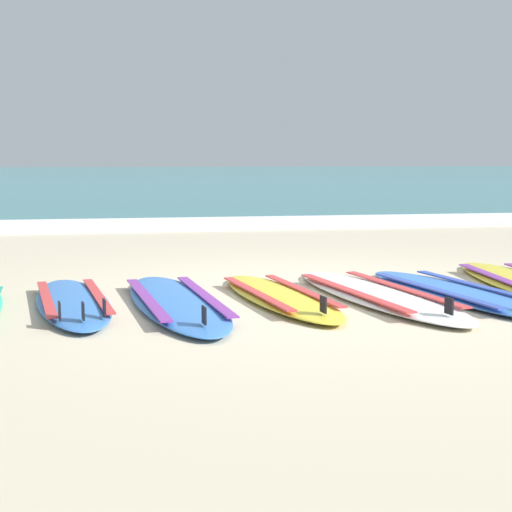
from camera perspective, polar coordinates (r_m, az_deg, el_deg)
ground_plane at (r=6.01m, az=4.62°, el=-2.91°), size 80.00×80.00×0.00m
sea at (r=40.90m, az=-7.77°, el=6.09°), size 80.00×60.00×0.10m
wave_foam_strip at (r=11.63m, az=-2.46°, el=2.48°), size 80.00×1.26×0.11m
surfboard_2 at (r=5.65m, az=-13.81°, el=-3.41°), size 0.81×2.09×0.18m
surfboard_3 at (r=5.52m, az=-6.12°, el=-3.48°), size 0.88×2.42×0.18m
surfboard_4 at (r=5.70m, az=1.79°, el=-3.09°), size 0.85×2.12×0.18m
surfboard_5 at (r=5.85m, az=9.19°, el=-2.92°), size 1.04×2.49×0.18m
surfboard_6 at (r=6.06m, az=15.02°, el=-2.70°), size 1.01×2.36×0.18m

